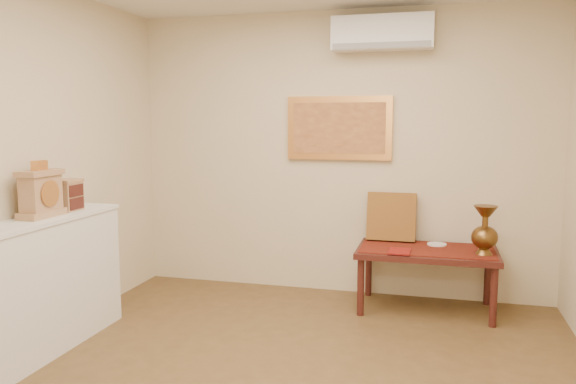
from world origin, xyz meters
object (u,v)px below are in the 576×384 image
(display_ledge, at_px, (16,296))
(low_table, at_px, (427,256))
(brass_urn_tall, at_px, (485,225))
(mantel_clock, at_px, (41,193))
(wooden_chest, at_px, (68,195))

(display_ledge, xyz_separation_m, low_table, (2.67, 1.88, -0.01))
(brass_urn_tall, relative_size, low_table, 0.41)
(display_ledge, height_order, mantel_clock, mantel_clock)
(wooden_chest, bearing_deg, mantel_clock, -90.01)
(brass_urn_tall, distance_m, low_table, 0.57)
(display_ledge, xyz_separation_m, mantel_clock, (-0.00, 0.31, 0.66))
(display_ledge, height_order, wooden_chest, wooden_chest)
(display_ledge, xyz_separation_m, wooden_chest, (-0.00, 0.61, 0.61))
(brass_urn_tall, height_order, wooden_chest, wooden_chest)
(mantel_clock, relative_size, wooden_chest, 1.68)
(display_ledge, bearing_deg, mantel_clock, 90.75)
(mantel_clock, relative_size, low_table, 0.34)
(brass_urn_tall, relative_size, display_ledge, 0.25)
(wooden_chest, bearing_deg, low_table, 25.40)
(brass_urn_tall, height_order, mantel_clock, mantel_clock)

